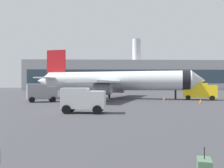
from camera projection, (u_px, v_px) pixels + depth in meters
airplane_at_gate at (114, 81)px, 49.99m from camera, size 35.07×32.00×10.50m
service_truck at (42, 92)px, 40.74m from camera, size 5.27×3.89×2.90m
fuel_truck at (199, 91)px, 45.84m from camera, size 6.46×4.33×3.20m
cargo_van at (83, 99)px, 25.02m from camera, size 4.59×2.74×2.60m
safety_cone_near at (164, 99)px, 44.23m from camera, size 0.44×0.44×0.64m
safety_cone_mid at (201, 101)px, 37.84m from camera, size 0.44×0.44×0.65m
safety_cone_far at (100, 95)px, 61.22m from camera, size 0.44×0.44×0.59m
terminal_building at (126, 75)px, 129.82m from camera, size 105.04×18.81×27.16m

